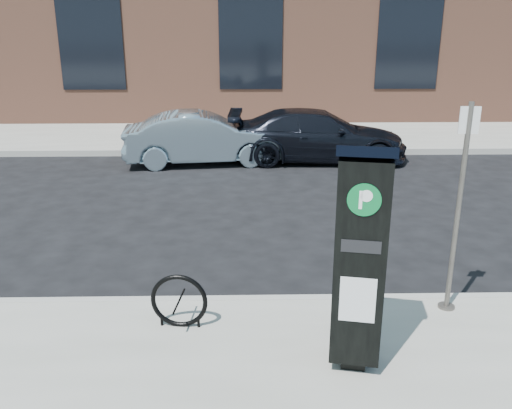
{
  "coord_description": "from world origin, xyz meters",
  "views": [
    {
      "loc": [
        -0.22,
        -5.78,
        3.24
      ],
      "look_at": [
        -0.08,
        0.5,
        1.15
      ],
      "focal_mm": 38.0,
      "sensor_mm": 36.0,
      "label": 1
    }
  ],
  "objects_px": {
    "sign_pole": "(458,212)",
    "car_silver": "(203,138)",
    "parking_kiosk": "(360,257)",
    "bike_rack": "(179,301)",
    "car_dark": "(317,136)"
  },
  "relations": [
    {
      "from": "sign_pole",
      "to": "car_silver",
      "type": "relative_size",
      "value": 0.62
    },
    {
      "from": "sign_pole",
      "to": "car_silver",
      "type": "height_order",
      "value": "sign_pole"
    },
    {
      "from": "parking_kiosk",
      "to": "car_silver",
      "type": "xyz_separation_m",
      "value": [
        -2.03,
        8.54,
        -0.64
      ]
    },
    {
      "from": "bike_rack",
      "to": "car_silver",
      "type": "bearing_deg",
      "value": 98.48
    },
    {
      "from": "parking_kiosk",
      "to": "bike_rack",
      "type": "height_order",
      "value": "parking_kiosk"
    },
    {
      "from": "sign_pole",
      "to": "car_dark",
      "type": "bearing_deg",
      "value": 98.54
    },
    {
      "from": "bike_rack",
      "to": "car_dark",
      "type": "height_order",
      "value": "car_dark"
    },
    {
      "from": "parking_kiosk",
      "to": "bike_rack",
      "type": "xyz_separation_m",
      "value": [
        -1.73,
        0.72,
        -0.81
      ]
    },
    {
      "from": "sign_pole",
      "to": "car_silver",
      "type": "bearing_deg",
      "value": 118.63
    },
    {
      "from": "parking_kiosk",
      "to": "sign_pole",
      "type": "distance_m",
      "value": 1.66
    },
    {
      "from": "bike_rack",
      "to": "car_dark",
      "type": "bearing_deg",
      "value": 78.98
    },
    {
      "from": "parking_kiosk",
      "to": "sign_pole",
      "type": "bearing_deg",
      "value": 51.29
    },
    {
      "from": "sign_pole",
      "to": "car_silver",
      "type": "xyz_separation_m",
      "value": [
        -3.31,
        7.48,
        -0.69
      ]
    },
    {
      "from": "parking_kiosk",
      "to": "car_dark",
      "type": "xyz_separation_m",
      "value": [
        0.78,
        8.76,
        -0.63
      ]
    },
    {
      "from": "parking_kiosk",
      "to": "bike_rack",
      "type": "bearing_deg",
      "value": 169.11
    }
  ]
}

